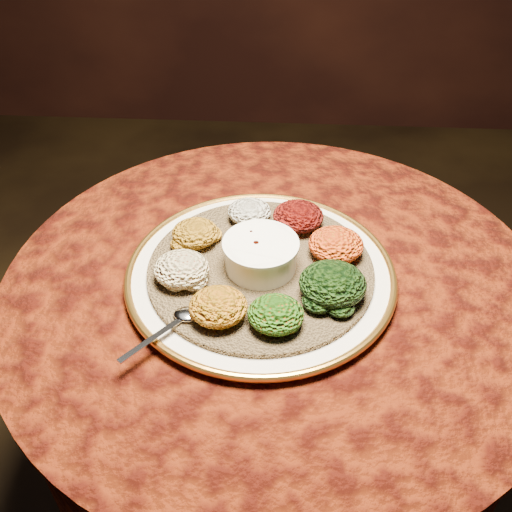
{
  "coord_description": "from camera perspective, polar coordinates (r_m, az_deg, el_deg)",
  "views": [
    {
      "loc": [
        0.01,
        -0.74,
        1.41
      ],
      "look_at": [
        -0.04,
        0.02,
        0.76
      ],
      "focal_mm": 40.0,
      "sensor_mm": 36.0,
      "label": 1
    }
  ],
  "objects": [
    {
      "name": "table",
      "position": [
        1.13,
        1.78,
        -8.81
      ],
      "size": [
        0.96,
        0.96,
        0.73
      ],
      "color": "black",
      "rests_on": "ground"
    },
    {
      "name": "platter",
      "position": [
        0.99,
        0.46,
        -1.74
      ],
      "size": [
        0.59,
        0.59,
        0.02
      ],
      "rotation": [
        0.0,
        0.0,
        0.4
      ],
      "color": "silver",
      "rests_on": "table"
    },
    {
      "name": "injera",
      "position": [
        0.98,
        0.46,
        -1.28
      ],
      "size": [
        0.5,
        0.5,
        0.01
      ],
      "primitive_type": "cylinder",
      "rotation": [
        0.0,
        0.0,
        -0.34
      ],
      "color": "olive",
      "rests_on": "platter"
    },
    {
      "name": "stew_bowl",
      "position": [
        0.96,
        0.47,
        0.33
      ],
      "size": [
        0.13,
        0.13,
        0.05
      ],
      "color": "white",
      "rests_on": "injera"
    },
    {
      "name": "spoon",
      "position": [
        0.89,
        -7.4,
        -6.17
      ],
      "size": [
        0.11,
        0.12,
        0.01
      ],
      "rotation": [
        0.0,
        0.0,
        -2.28
      ],
      "color": "silver",
      "rests_on": "injera"
    },
    {
      "name": "portion_ayib",
      "position": [
        1.07,
        -0.67,
        4.45
      ],
      "size": [
        0.08,
        0.08,
        0.04
      ],
      "primitive_type": "ellipsoid",
      "color": "silver",
      "rests_on": "injera"
    },
    {
      "name": "portion_kitfo",
      "position": [
        1.06,
        4.24,
        4.0
      ],
      "size": [
        0.09,
        0.09,
        0.05
      ],
      "primitive_type": "ellipsoid",
      "color": "black",
      "rests_on": "injera"
    },
    {
      "name": "portion_tikil",
      "position": [
        1.0,
        8.0,
        1.15
      ],
      "size": [
        0.1,
        0.09,
        0.05
      ],
      "primitive_type": "ellipsoid",
      "color": "#C17E10",
      "rests_on": "injera"
    },
    {
      "name": "portion_gomen",
      "position": [
        0.92,
        7.68,
        -2.76
      ],
      "size": [
        0.11,
        0.1,
        0.05
      ],
      "primitive_type": "ellipsoid",
      "color": "black",
      "rests_on": "injera"
    },
    {
      "name": "portion_mixveg",
      "position": [
        0.87,
        1.99,
        -5.84
      ],
      "size": [
        0.09,
        0.08,
        0.04
      ],
      "primitive_type": "ellipsoid",
      "color": "#A6370A",
      "rests_on": "injera"
    },
    {
      "name": "portion_kik",
      "position": [
        0.88,
        -3.79,
        -5.06
      ],
      "size": [
        0.09,
        0.09,
        0.04
      ],
      "primitive_type": "ellipsoid",
      "color": "#BC6510",
      "rests_on": "injera"
    },
    {
      "name": "portion_timatim",
      "position": [
        0.95,
        -7.46,
        -1.28
      ],
      "size": [
        0.09,
        0.09,
        0.04
      ],
      "primitive_type": "ellipsoid",
      "color": "maroon",
      "rests_on": "injera"
    },
    {
      "name": "portion_shiro",
      "position": [
        1.03,
        -6.09,
        2.3
      ],
      "size": [
        0.08,
        0.08,
        0.04
      ],
      "primitive_type": "ellipsoid",
      "color": "#A56B13",
      "rests_on": "injera"
    }
  ]
}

